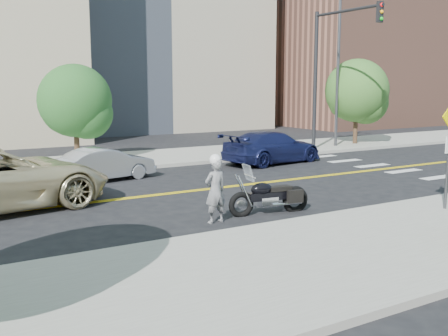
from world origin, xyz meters
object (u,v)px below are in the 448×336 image
at_px(motorcyclist, 215,189).
at_px(parked_car_blue, 272,147).
at_px(parked_car_silver, 105,164).
at_px(motorcycle, 270,188).

height_order(motorcyclist, parked_car_blue, motorcyclist).
bearing_deg(parked_car_silver, motorcyclist, 172.99).
distance_m(parked_car_silver, parked_car_blue, 7.84).
bearing_deg(motorcyclist, parked_car_blue, -139.52).
bearing_deg(motorcycle, parked_car_silver, 115.80).
xyz_separation_m(motorcycle, parked_car_silver, (-2.25, 7.18, -0.09)).
xyz_separation_m(parked_car_silver, parked_car_blue, (7.83, 0.40, 0.11)).
bearing_deg(parked_car_blue, motorcyclist, 127.51).
relative_size(motorcyclist, parked_car_silver, 0.48).
bearing_deg(motorcycle, parked_car_blue, 62.05).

